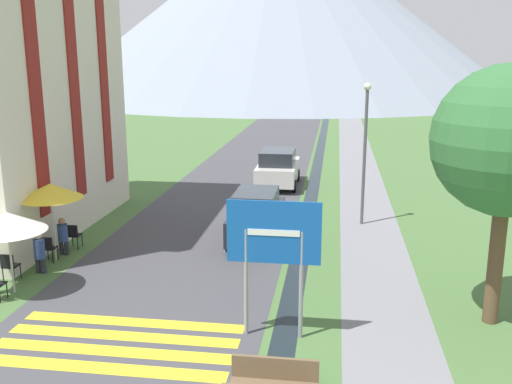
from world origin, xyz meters
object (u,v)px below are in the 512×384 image
cafe_umbrella_front_white (7,222)px  hotel_building (5,70)px  parked_car_far (278,168)px  cafe_chair_near_left (9,265)px  person_seated_far (39,251)px  tree_by_path (508,142)px  road_sign (274,245)px  parked_car_near (257,216)px  person_seated_near (63,234)px  cafe_umbrella_middle_yellow (50,191)px  streetlamp (365,142)px  cafe_chair_middle (48,247)px  cafe_chair_far_left (73,234)px

cafe_umbrella_front_white → hotel_building: bearing=118.4°
parked_car_far → cafe_umbrella_front_white: (-5.80, -13.98, 1.11)m
parked_car_far → cafe_umbrella_front_white: size_ratio=1.79×
cafe_chair_near_left → person_seated_far: person_seated_far is taller
cafe_umbrella_front_white → tree_by_path: bearing=-0.0°
parked_car_far → cafe_chair_near_left: size_ratio=4.82×
road_sign → person_seated_far: road_sign is taller
parked_car_near → person_seated_near: size_ratio=3.09×
cafe_umbrella_middle_yellow → parked_car_far: bearing=62.9°
streetlamp → hotel_building: bearing=-169.7°
cafe_chair_middle → person_seated_far: bearing=-96.3°
hotel_building → cafe_chair_middle: 6.88m
person_seated_near → tree_by_path: (12.50, -3.10, 3.73)m
road_sign → tree_by_path: tree_by_path is taller
parked_car_near → road_sign: bearing=-78.9°
streetlamp → parked_car_far: bearing=122.6°
road_sign → hotel_building: bearing=145.5°
parked_car_near → tree_by_path: bearing=-39.4°
person_seated_far → road_sign: bearing=-21.9°
tree_by_path → cafe_umbrella_middle_yellow: bearing=168.6°
cafe_chair_middle → parked_car_near: bearing=7.0°
person_seated_near → streetlamp: streetlamp is taller
cafe_umbrella_front_white → tree_by_path: (12.43, -0.01, 2.40)m
cafe_chair_middle → tree_by_path: 13.42m
cafe_chair_near_left → hotel_building: bearing=117.5°
parked_car_far → person_seated_far: bearing=-114.9°
cafe_chair_far_left → tree_by_path: 13.53m
parked_car_far → person_seated_far: (-5.80, -12.52, -0.21)m
road_sign → cafe_umbrella_middle_yellow: (-7.34, 3.97, 0.05)m
person_seated_near → parked_car_near: bearing=20.3°
person_seated_near → cafe_umbrella_middle_yellow: bearing=-89.5°
parked_car_far → hotel_building: bearing=-136.7°
cafe_umbrella_middle_yellow → person_seated_far: cafe_umbrella_middle_yellow is taller
parked_car_far → cafe_chair_near_left: parked_car_far is taller
parked_car_far → cafe_chair_far_left: 11.84m
cafe_umbrella_front_white → streetlamp: bearing=39.5°
parked_car_near → cafe_chair_middle: parked_car_near is taller
cafe_chair_far_left → person_seated_far: 2.21m
cafe_chair_near_left → tree_by_path: 13.55m
cafe_chair_middle → cafe_umbrella_front_white: bearing=-104.2°
person_seated_far → streetlamp: (9.66, 6.49, 2.45)m
hotel_building → parked_car_far: hotel_building is taller
road_sign → cafe_chair_middle: road_sign is taller
cafe_chair_near_left → tree_by_path: bearing=-2.7°
cafe_chair_middle → streetlamp: bearing=10.8°
cafe_chair_near_left → streetlamp: bearing=35.9°
road_sign → cafe_chair_far_left: bearing=144.8°
road_sign → cafe_chair_middle: size_ratio=3.79×
parked_car_far → person_seated_near: (-5.87, -10.89, -0.23)m
cafe_chair_far_left → cafe_chair_near_left: (-0.53, -2.95, 0.00)m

